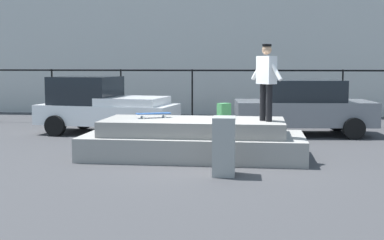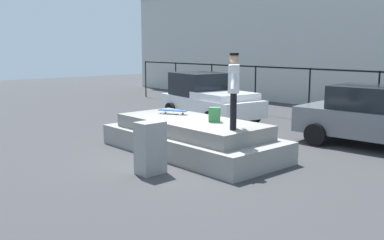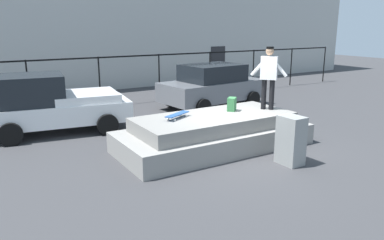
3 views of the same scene
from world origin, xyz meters
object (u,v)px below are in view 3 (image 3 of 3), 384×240
object	(u,v)px
car_grey_sedan_mid	(212,85)
utility_box	(291,140)
backpack	(232,104)
skateboard	(177,115)
car_white_pickup_near	(51,104)
skateboarder	(269,73)

from	to	relation	value
car_grey_sedan_mid	utility_box	world-z (taller)	car_grey_sedan_mid
utility_box	backpack	bearing A→B (deg)	92.14
skateboard	car_white_pickup_near	distance (m)	4.33
skateboarder	car_white_pickup_near	bearing A→B (deg)	141.49
skateboard	car_white_pickup_near	world-z (taller)	car_white_pickup_near
car_grey_sedan_mid	utility_box	size ratio (longest dim) A/B	3.73
skateboard	utility_box	world-z (taller)	utility_box
skateboard	skateboarder	bearing A→B (deg)	-8.11
car_grey_sedan_mid	backpack	bearing A→B (deg)	-117.82
skateboarder	car_white_pickup_near	xyz separation A→B (m)	(-5.05, 4.02, -1.03)
backpack	utility_box	world-z (taller)	backpack
car_white_pickup_near	utility_box	size ratio (longest dim) A/B	3.84
backpack	car_grey_sedan_mid	distance (m)	4.71
car_grey_sedan_mid	skateboarder	bearing A→B (deg)	-105.04
skateboarder	car_grey_sedan_mid	xyz separation A→B (m)	(1.21, 4.52, -1.04)
car_white_pickup_near	backpack	bearing A→B (deg)	-41.98
backpack	car_grey_sedan_mid	bearing A→B (deg)	23.46
skateboard	backpack	distance (m)	1.71
car_white_pickup_near	skateboard	bearing A→B (deg)	-57.05
skateboard	car_white_pickup_near	xyz separation A→B (m)	(-2.36, 3.63, -0.11)
utility_box	skateboard	bearing A→B (deg)	129.16
skateboarder	car_grey_sedan_mid	world-z (taller)	skateboarder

